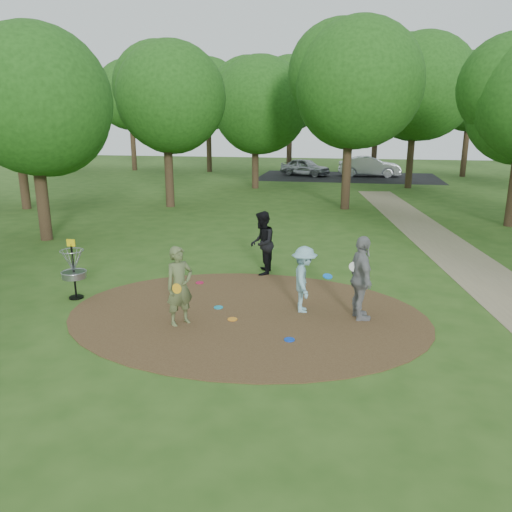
# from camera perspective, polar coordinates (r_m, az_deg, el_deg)

# --- Properties ---
(ground) EXTENTS (100.00, 100.00, 0.00)m
(ground) POSITION_cam_1_polar(r_m,az_deg,el_deg) (11.71, -1.10, -6.73)
(ground) COLOR #2D5119
(ground) RESTS_ON ground
(dirt_clearing) EXTENTS (8.40, 8.40, 0.02)m
(dirt_clearing) POSITION_cam_1_polar(r_m,az_deg,el_deg) (11.71, -1.10, -6.68)
(dirt_clearing) COLOR #47301C
(dirt_clearing) RESTS_ON ground
(parking_lot) EXTENTS (14.00, 8.00, 0.01)m
(parking_lot) POSITION_cam_1_polar(r_m,az_deg,el_deg) (40.86, 10.47, 8.88)
(parking_lot) COLOR black
(parking_lot) RESTS_ON ground
(player_observer_with_disc) EXTENTS (0.74, 0.77, 1.78)m
(player_observer_with_disc) POSITION_cam_1_polar(r_m,az_deg,el_deg) (11.01, -8.73, -3.42)
(player_observer_with_disc) COLOR #57643A
(player_observer_with_disc) RESTS_ON ground
(player_throwing_with_disc) EXTENTS (1.06, 1.10, 1.58)m
(player_throwing_with_disc) POSITION_cam_1_polar(r_m,az_deg,el_deg) (11.69, 5.50, -2.70)
(player_throwing_with_disc) COLOR #83B7C4
(player_throwing_with_disc) RESTS_ON ground
(player_walking_with_disc) EXTENTS (0.75, 0.94, 1.86)m
(player_walking_with_disc) POSITION_cam_1_polar(r_m,az_deg,el_deg) (14.49, 0.69, 1.48)
(player_walking_with_disc) COLOR black
(player_walking_with_disc) RESTS_ON ground
(player_waiting_with_disc) EXTENTS (0.79, 1.23, 1.94)m
(player_waiting_with_disc) POSITION_cam_1_polar(r_m,az_deg,el_deg) (11.38, 11.94, -2.53)
(player_waiting_with_disc) COLOR gray
(player_waiting_with_disc) RESTS_ON ground
(disc_ground_cyan) EXTENTS (0.22, 0.22, 0.02)m
(disc_ground_cyan) POSITION_cam_1_polar(r_m,az_deg,el_deg) (12.11, -4.32, -5.87)
(disc_ground_cyan) COLOR #1796B8
(disc_ground_cyan) RESTS_ON dirt_clearing
(disc_ground_blue) EXTENTS (0.22, 0.22, 0.02)m
(disc_ground_blue) POSITION_cam_1_polar(r_m,az_deg,el_deg) (10.41, 3.84, -9.52)
(disc_ground_blue) COLOR #0B3DCB
(disc_ground_blue) RESTS_ON dirt_clearing
(disc_ground_red) EXTENTS (0.22, 0.22, 0.02)m
(disc_ground_red) POSITION_cam_1_polar(r_m,az_deg,el_deg) (13.94, -6.45, -3.04)
(disc_ground_red) COLOR #B41242
(disc_ground_red) RESTS_ON dirt_clearing
(car_left) EXTENTS (4.36, 3.12, 1.38)m
(car_left) POSITION_cam_1_polar(r_m,az_deg,el_deg) (41.23, 5.63, 10.07)
(car_left) COLOR #989CA0
(car_left) RESTS_ON ground
(car_right) EXTENTS (4.90, 1.78, 1.60)m
(car_right) POSITION_cam_1_polar(r_m,az_deg,el_deg) (41.34, 12.84, 9.94)
(car_right) COLOR #B6B7BF
(car_right) RESTS_ON ground
(disc_ground_orange) EXTENTS (0.22, 0.22, 0.02)m
(disc_ground_orange) POSITION_cam_1_polar(r_m,az_deg,el_deg) (11.40, -2.71, -7.22)
(disc_ground_orange) COLOR orange
(disc_ground_orange) RESTS_ON dirt_clearing
(disc_golf_basket) EXTENTS (0.63, 0.63, 1.54)m
(disc_golf_basket) POSITION_cam_1_polar(r_m,az_deg,el_deg) (13.31, -20.17, -0.99)
(disc_golf_basket) COLOR black
(disc_golf_basket) RESTS_ON ground
(tree_ring) EXTENTS (37.02, 45.72, 9.53)m
(tree_ring) POSITION_cam_1_polar(r_m,az_deg,el_deg) (21.72, 7.31, 17.39)
(tree_ring) COLOR #332316
(tree_ring) RESTS_ON ground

